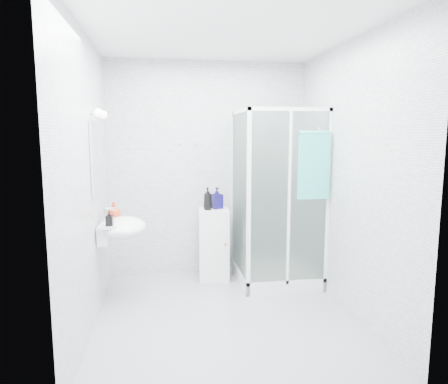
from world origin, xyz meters
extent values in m
cube|color=silver|center=(0.00, 0.00, 1.30)|extent=(2.40, 2.60, 2.60)
cube|color=#9D9FA2|center=(0.00, 0.00, 0.00)|extent=(2.40, 2.60, 0.01)
cube|color=white|center=(0.00, 0.00, 2.60)|extent=(2.40, 2.60, 0.01)
cube|color=white|center=(0.75, 0.85, 0.06)|extent=(0.90, 0.90, 0.12)
cube|color=white|center=(0.32, 0.85, 1.98)|extent=(0.04, 0.90, 0.04)
cube|color=white|center=(0.75, 0.42, 1.98)|extent=(0.90, 0.04, 0.04)
cube|color=white|center=(0.32, 0.42, 1.00)|extent=(0.04, 0.04, 2.00)
cube|color=white|center=(0.31, 0.85, 1.04)|extent=(0.02, 0.82, 1.84)
cube|color=white|center=(0.75, 0.41, 1.04)|extent=(0.82, 0.02, 1.84)
cube|color=white|center=(0.75, 0.42, 1.04)|extent=(0.03, 0.04, 1.84)
cylinder|color=silver|center=(0.75, 1.24, 1.35)|extent=(0.02, 0.02, 1.00)
cylinder|color=silver|center=(0.75, 1.21, 1.82)|extent=(0.09, 0.05, 0.09)
cylinder|color=silver|center=(0.80, 1.27, 1.05)|extent=(0.12, 0.04, 0.12)
cylinder|color=silver|center=(1.03, 0.38, 1.78)|extent=(0.03, 0.05, 0.03)
cube|color=white|center=(-1.14, 0.45, 0.75)|extent=(0.10, 0.40, 0.18)
ellipsoid|color=white|center=(-0.96, 0.45, 0.80)|extent=(0.46, 0.56, 0.20)
cube|color=white|center=(-1.08, 0.45, 0.85)|extent=(0.16, 0.50, 0.02)
cylinder|color=silver|center=(-1.14, 0.45, 0.93)|extent=(0.04, 0.04, 0.16)
cylinder|color=silver|center=(-1.09, 0.45, 0.99)|extent=(0.12, 0.02, 0.02)
cube|color=white|center=(-1.19, 0.45, 1.50)|extent=(0.02, 0.60, 0.70)
cylinder|color=silver|center=(-1.17, 0.29, 1.92)|extent=(0.05, 0.04, 0.04)
sphere|color=white|center=(-1.13, 0.29, 1.92)|extent=(0.08, 0.08, 0.08)
cylinder|color=silver|center=(-1.17, 0.61, 1.92)|extent=(0.05, 0.04, 0.04)
sphere|color=white|center=(-1.13, 0.61, 1.92)|extent=(0.08, 0.08, 0.08)
cylinder|color=silver|center=(-0.35, 1.27, 1.62)|extent=(0.02, 0.04, 0.02)
sphere|color=silver|center=(-0.35, 1.25, 1.62)|extent=(0.03, 0.03, 0.03)
cylinder|color=silver|center=(-0.15, 1.27, 1.62)|extent=(0.02, 0.04, 0.02)
sphere|color=silver|center=(-0.15, 1.25, 1.62)|extent=(0.03, 0.03, 0.03)
cube|color=white|center=(0.03, 1.03, 0.42)|extent=(0.38, 0.38, 0.85)
cube|color=white|center=(0.03, 0.86, 0.42)|extent=(0.31, 0.03, 0.72)
sphere|color=#C4581B|center=(0.14, 0.85, 0.47)|extent=(0.03, 0.03, 0.03)
cube|color=#2FB4A8|center=(0.99, 0.36, 1.40)|extent=(0.33, 0.04, 0.68)
cylinder|color=#2FB4A8|center=(0.99, 0.36, 1.74)|extent=(0.33, 0.05, 0.05)
imported|color=black|center=(-0.04, 1.01, 0.98)|extent=(0.13, 0.13, 0.26)
imported|color=#120C4C|center=(0.08, 1.08, 0.98)|extent=(0.15, 0.15, 0.25)
imported|color=#BA3415|center=(-1.06, 0.56, 0.95)|extent=(0.17, 0.17, 0.18)
imported|color=black|center=(-1.06, 0.26, 0.93)|extent=(0.07, 0.07, 0.14)
camera|label=1|loc=(-0.56, -3.57, 1.71)|focal=32.00mm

